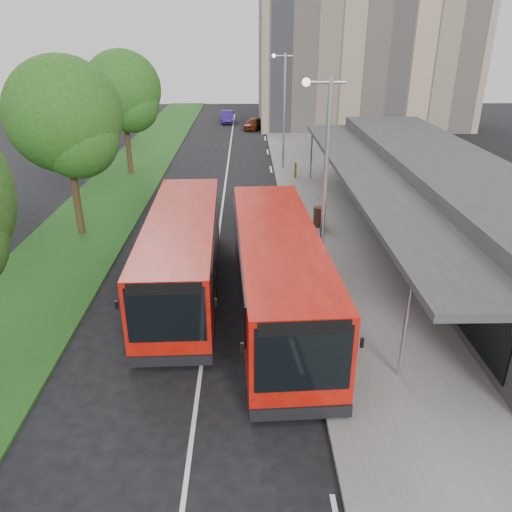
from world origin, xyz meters
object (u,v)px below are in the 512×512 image
(bus_main, at_px, (278,274))
(car_near, at_px, (253,124))
(car_far, at_px, (227,117))
(bus_second, at_px, (183,253))
(tree_far, at_px, (123,95))
(tree_mid, at_px, (65,123))
(bollard, at_px, (295,170))
(lamp_post_far, at_px, (283,104))
(litter_bin, at_px, (319,217))
(lamp_post_near, at_px, (323,180))

(bus_main, distance_m, car_near, 38.26)
(car_far, bearing_deg, bus_second, -91.11)
(tree_far, xyz_separation_m, car_near, (9.25, 17.97, -4.88))
(tree_mid, xyz_separation_m, car_near, (9.25, 29.97, -4.97))
(bus_second, height_order, bollard, bus_second)
(lamp_post_far, xyz_separation_m, bus_main, (-1.60, -21.22, -3.07))
(car_far, bearing_deg, bollard, -77.77)
(tree_far, relative_size, litter_bin, 8.24)
(bus_main, relative_size, bollard, 11.11)
(car_near, bearing_deg, lamp_post_far, -67.10)
(lamp_post_near, xyz_separation_m, bus_main, (-1.60, -1.22, -3.07))
(bus_main, distance_m, bollard, 18.49)
(car_near, bearing_deg, tree_far, -100.63)
(bus_second, relative_size, car_far, 2.73)
(bollard, distance_m, car_near, 20.10)
(tree_far, distance_m, bus_main, 22.73)
(lamp_post_far, height_order, bus_second, lamp_post_far)
(bus_main, xyz_separation_m, car_near, (-0.29, 38.24, -1.05))
(tree_mid, xyz_separation_m, tree_far, (0.00, 12.00, -0.08))
(tree_far, height_order, car_near, tree_far)
(bus_second, relative_size, car_near, 3.08)
(tree_mid, xyz_separation_m, lamp_post_far, (11.13, 12.95, -0.85))
(lamp_post_near, xyz_separation_m, lamp_post_far, (0.00, 20.00, 0.00))
(lamp_post_near, distance_m, bollard, 17.58)
(lamp_post_far, distance_m, bus_second, 20.08)
(litter_bin, height_order, bollard, bollard)
(tree_far, bearing_deg, bus_second, -71.86)
(tree_mid, bearing_deg, car_near, 72.86)
(car_near, bearing_deg, bollard, -65.90)
(tree_mid, distance_m, car_far, 35.28)
(tree_mid, distance_m, lamp_post_far, 17.09)
(tree_mid, bearing_deg, litter_bin, 2.12)
(lamp_post_far, xyz_separation_m, bollard, (0.74, -2.91, -4.05))
(lamp_post_far, xyz_separation_m, bus_second, (-5.17, -19.14, -3.15))
(bollard, bearing_deg, lamp_post_near, -92.49)
(bus_main, bearing_deg, lamp_post_near, 34.45)
(lamp_post_near, distance_m, litter_bin, 8.60)
(litter_bin, distance_m, car_far, 34.41)
(tree_mid, height_order, car_near, tree_mid)
(lamp_post_near, bearing_deg, car_near, 92.91)
(bus_main, relative_size, bus_second, 1.06)
(bus_second, xyz_separation_m, car_near, (3.29, 36.16, -0.97))
(tree_far, distance_m, lamp_post_far, 11.19)
(tree_far, relative_size, bus_main, 0.74)
(bollard, height_order, car_near, car_near)
(lamp_post_near, bearing_deg, bus_main, -142.64)
(tree_far, relative_size, car_far, 2.13)
(lamp_post_near, height_order, car_near, lamp_post_near)
(litter_bin, xyz_separation_m, bollard, (-0.34, 9.59, 0.00))
(lamp_post_far, relative_size, bollard, 7.74)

